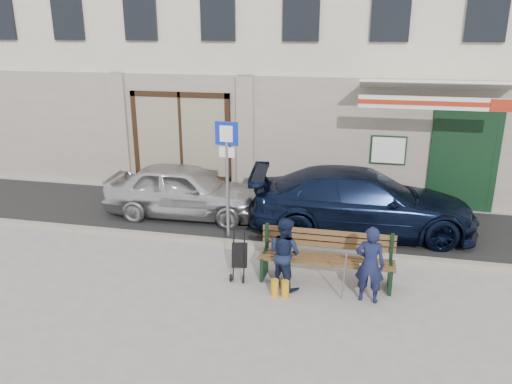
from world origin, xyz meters
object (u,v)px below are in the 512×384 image
(man, at_px, (370,265))
(car_silver, at_px, (184,190))
(parking_sign, at_px, (227,164))
(stroller, at_px, (239,256))
(bench, at_px, (323,259))
(woman, at_px, (285,253))
(car_navy, at_px, (362,202))

(man, bearing_deg, car_silver, -28.71)
(parking_sign, height_order, stroller, parking_sign)
(parking_sign, relative_size, bench, 1.08)
(car_silver, bearing_deg, bench, -128.42)
(car_silver, height_order, stroller, car_silver)
(car_silver, relative_size, woman, 2.94)
(car_navy, xyz_separation_m, bench, (-0.61, -2.52, -0.26))
(man, distance_m, stroller, 2.34)
(bench, distance_m, man, 0.96)
(man, relative_size, woman, 1.03)
(car_navy, distance_m, woman, 3.10)
(car_silver, distance_m, car_navy, 4.20)
(car_navy, bearing_deg, man, 177.08)
(car_silver, distance_m, parking_sign, 2.22)
(bench, height_order, man, man)
(bench, xyz_separation_m, stroller, (-1.50, -0.16, -0.03))
(parking_sign, distance_m, woman, 2.49)
(car_silver, relative_size, stroller, 3.98)
(car_silver, height_order, man, man)
(car_silver, height_order, bench, car_silver)
(parking_sign, distance_m, man, 3.63)
(bench, distance_m, woman, 0.75)
(man, bearing_deg, bench, -24.57)
(car_silver, distance_m, stroller, 3.51)
(car_navy, relative_size, stroller, 5.13)
(parking_sign, xyz_separation_m, man, (2.94, -1.85, -1.06))
(bench, height_order, stroller, bench)
(car_silver, xyz_separation_m, parking_sign, (1.45, -1.29, 1.08))
(bench, bearing_deg, car_silver, 143.52)
(woman, bearing_deg, parking_sign, -16.88)
(bench, xyz_separation_m, woman, (-0.65, -0.31, 0.19))
(bench, relative_size, woman, 1.85)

